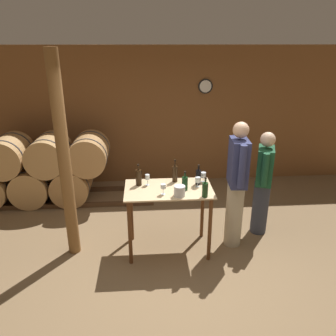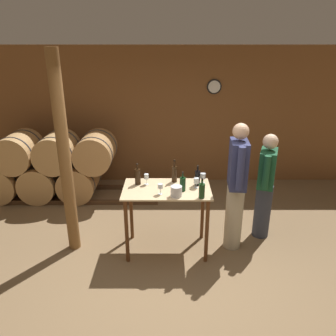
% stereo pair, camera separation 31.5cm
% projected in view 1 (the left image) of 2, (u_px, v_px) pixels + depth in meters
% --- Properties ---
extents(ground_plane, '(14.00, 14.00, 0.00)m').
position_uv_depth(ground_plane, '(181.00, 269.00, 4.24)').
color(ground_plane, brown).
extents(back_wall, '(8.40, 0.08, 2.70)m').
position_uv_depth(back_wall, '(166.00, 117.00, 6.51)').
color(back_wall, brown).
rests_on(back_wall, ground_plane).
extents(barrel_rack, '(4.32, 0.82, 1.25)m').
position_uv_depth(barrel_rack, '(42.00, 170.00, 5.86)').
color(barrel_rack, '#4C331E').
rests_on(barrel_rack, ground_plane).
extents(tasting_table, '(1.16, 0.68, 0.94)m').
position_uv_depth(tasting_table, '(169.00, 201.00, 4.38)').
color(tasting_table, '#D1B284').
rests_on(tasting_table, ground_plane).
extents(wooden_post, '(0.16, 0.16, 2.70)m').
position_uv_depth(wooden_post, '(64.00, 161.00, 4.12)').
color(wooden_post, brown).
rests_on(wooden_post, ground_plane).
extents(wine_bottle_far_left, '(0.08, 0.08, 0.30)m').
position_uv_depth(wine_bottle_far_left, '(139.00, 177.00, 4.37)').
color(wine_bottle_far_left, black).
rests_on(wine_bottle_far_left, tasting_table).
extents(wine_bottle_left, '(0.07, 0.07, 0.32)m').
position_uv_depth(wine_bottle_left, '(175.00, 173.00, 4.48)').
color(wine_bottle_left, black).
rests_on(wine_bottle_left, tasting_table).
extents(wine_bottle_center, '(0.08, 0.08, 0.26)m').
position_uv_depth(wine_bottle_center, '(185.00, 183.00, 4.23)').
color(wine_bottle_center, black).
rests_on(wine_bottle_center, tasting_table).
extents(wine_bottle_right, '(0.07, 0.07, 0.28)m').
position_uv_depth(wine_bottle_right, '(198.00, 177.00, 4.41)').
color(wine_bottle_right, black).
rests_on(wine_bottle_right, tasting_table).
extents(wine_bottle_far_right, '(0.07, 0.07, 0.26)m').
position_uv_depth(wine_bottle_far_right, '(205.00, 189.00, 4.05)').
color(wine_bottle_far_right, '#193819').
rests_on(wine_bottle_far_right, tasting_table).
extents(wine_glass_near_left, '(0.06, 0.06, 0.15)m').
position_uv_depth(wine_glass_near_left, '(147.00, 177.00, 4.38)').
color(wine_glass_near_left, silver).
rests_on(wine_glass_near_left, tasting_table).
extents(wine_glass_near_center, '(0.07, 0.07, 0.14)m').
position_uv_depth(wine_glass_near_center, '(163.00, 187.00, 4.11)').
color(wine_glass_near_center, silver).
rests_on(wine_glass_near_center, tasting_table).
extents(wine_glass_near_right, '(0.07, 0.07, 0.14)m').
position_uv_depth(wine_glass_near_right, '(198.00, 180.00, 4.33)').
color(wine_glass_near_right, silver).
rests_on(wine_glass_near_right, tasting_table).
extents(wine_glass_far_side, '(0.07, 0.07, 0.14)m').
position_uv_depth(wine_glass_far_side, '(203.00, 175.00, 4.48)').
color(wine_glass_far_side, silver).
rests_on(wine_glass_far_side, tasting_table).
extents(ice_bucket, '(0.14, 0.14, 0.14)m').
position_uv_depth(ice_bucket, '(180.00, 191.00, 4.08)').
color(ice_bucket, silver).
rests_on(ice_bucket, tasting_table).
extents(person_host, '(0.25, 0.59, 1.80)m').
position_uv_depth(person_host, '(237.00, 183.00, 4.44)').
color(person_host, '#B7AD93').
rests_on(person_host, ground_plane).
extents(person_visitor_with_scarf, '(0.34, 0.56, 1.58)m').
position_uv_depth(person_visitor_with_scarf, '(263.00, 182.00, 4.79)').
color(person_visitor_with_scarf, '#333847').
rests_on(person_visitor_with_scarf, ground_plane).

